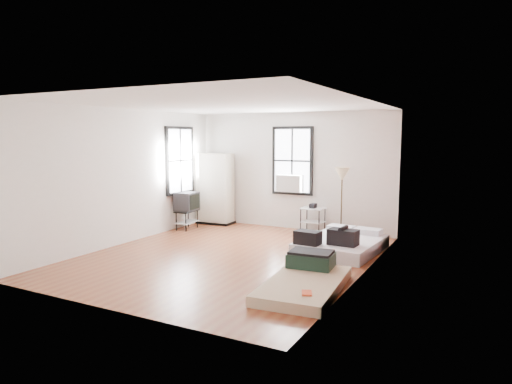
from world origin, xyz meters
The scene contains 8 objects.
ground centered at (0.00, 0.00, 0.00)m, with size 6.00×6.00×0.00m, color brown.
room_shell centered at (0.23, 0.36, 1.74)m, with size 5.02×6.02×2.80m.
mattress_main centered at (1.74, 1.31, 0.16)m, with size 1.48×1.93×0.59m.
mattress_bare centered at (1.91, -0.96, 0.12)m, with size 1.16×1.99×0.41m.
wardrobe centered at (-2.00, 2.65, 0.90)m, with size 0.94×0.57×1.80m.
side_table centered at (0.63, 2.72, 0.46)m, with size 0.54×0.44×0.69m.
floor_lamp centered at (1.33, 2.65, 1.32)m, with size 0.33×0.33×1.55m.
tv_stand centered at (-2.21, 1.72, 0.64)m, with size 0.48×0.66×0.90m.
Camera 1 is at (4.31, -7.13, 2.22)m, focal length 32.00 mm.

